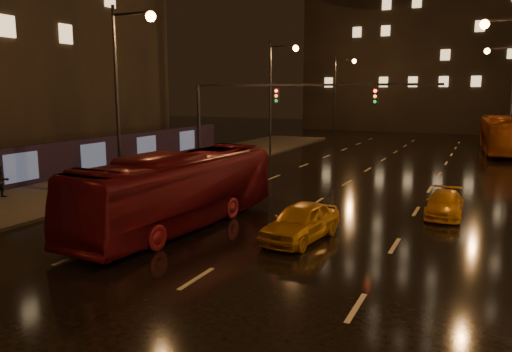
% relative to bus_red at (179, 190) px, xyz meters
% --- Properties ---
extents(ground, '(140.00, 140.00, 0.00)m').
position_rel_bus_red_xyz_m(ground, '(3.81, 11.17, -1.61)').
color(ground, black).
rests_on(ground, ground).
extents(sidewalk_left, '(7.00, 70.00, 0.15)m').
position_rel_bus_red_xyz_m(sidewalk_left, '(-9.69, 6.17, -1.53)').
color(sidewalk_left, '#38332D').
rests_on(sidewalk_left, ground).
extents(building_distant, '(44.00, 16.00, 36.00)m').
position_rel_bus_red_xyz_m(building_distant, '(7.81, 63.17, 16.39)').
color(building_distant, black).
rests_on(building_distant, ground).
extents(hoarding_left, '(0.30, 46.00, 2.50)m').
position_rel_bus_red_xyz_m(hoarding_left, '(-13.39, 3.17, -0.36)').
color(hoarding_left, black).
rests_on(hoarding_left, ground).
extents(traffic_signal, '(15.31, 0.32, 6.20)m').
position_rel_bus_red_xyz_m(traffic_signal, '(-1.25, 11.17, 3.13)').
color(traffic_signal, black).
rests_on(traffic_signal, ground).
extents(bus_red, '(3.38, 11.67, 3.21)m').
position_rel_bus_red_xyz_m(bus_red, '(0.00, 0.00, 0.00)').
color(bus_red, '#590C13').
rests_on(bus_red, ground).
extents(bus_curb, '(3.88, 12.57, 3.45)m').
position_rel_bus_red_xyz_m(bus_curb, '(12.81, 34.14, 0.12)').
color(bus_curb, '#8A3D0D').
rests_on(bus_curb, ground).
extents(taxi_near, '(2.30, 4.50, 1.47)m').
position_rel_bus_red_xyz_m(taxi_near, '(5.34, 0.37, -0.87)').
color(taxi_near, '#BA7C11').
rests_on(taxi_near, ground).
extents(taxi_far, '(1.65, 3.91, 1.13)m').
position_rel_bus_red_xyz_m(taxi_far, '(10.10, 6.84, -1.04)').
color(taxi_far, '#C78112').
rests_on(taxi_far, ground).
extents(pedestrian_b, '(0.91, 1.02, 1.74)m').
position_rel_bus_red_xyz_m(pedestrian_b, '(-11.51, 0.42, -0.59)').
color(pedestrian_b, black).
rests_on(pedestrian_b, sidewalk_left).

